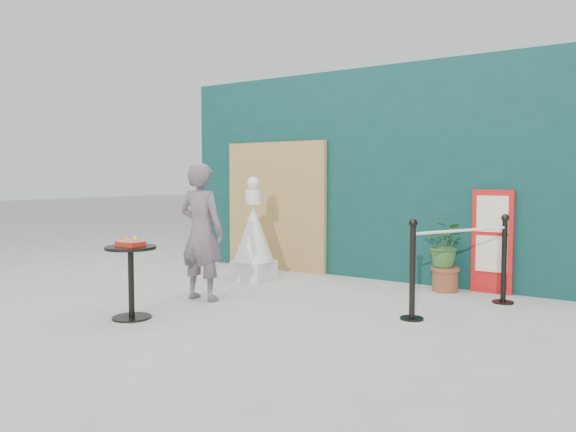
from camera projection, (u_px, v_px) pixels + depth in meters
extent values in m
plane|color=#ADAAA5|center=(222.00, 322.00, 5.66)|extent=(60.00, 60.00, 0.00)
cube|color=#0B3230|center=(362.00, 174.00, 8.16)|extent=(6.00, 0.30, 3.00)
cube|color=tan|center=(276.00, 206.00, 8.80)|extent=(1.80, 0.08, 2.00)
imported|color=slate|center=(202.00, 232.00, 6.61)|extent=(0.62, 0.43, 1.63)
cube|color=red|center=(492.00, 242.00, 7.01)|extent=(0.50, 0.06, 1.30)
cube|color=beige|center=(492.00, 214.00, 6.96)|extent=(0.38, 0.02, 0.45)
cube|color=beige|center=(491.00, 254.00, 6.99)|extent=(0.38, 0.02, 0.45)
cube|color=red|center=(491.00, 282.00, 7.01)|extent=(0.38, 0.02, 0.18)
cube|color=white|center=(254.00, 270.00, 7.98)|extent=(0.49, 0.49, 0.27)
cone|color=white|center=(254.00, 233.00, 7.94)|extent=(0.57, 0.57, 0.80)
cylinder|color=silver|center=(253.00, 197.00, 7.90)|extent=(0.23, 0.23, 0.21)
sphere|color=white|center=(253.00, 183.00, 7.89)|extent=(0.18, 0.18, 0.18)
cylinder|color=black|center=(132.00, 317.00, 5.79)|extent=(0.40, 0.40, 0.02)
cylinder|color=black|center=(131.00, 284.00, 5.76)|extent=(0.06, 0.06, 0.72)
cylinder|color=black|center=(130.00, 248.00, 5.74)|extent=(0.52, 0.52, 0.03)
cube|color=red|center=(130.00, 244.00, 5.74)|extent=(0.26, 0.19, 0.05)
cube|color=#F4203A|center=(130.00, 241.00, 5.73)|extent=(0.24, 0.17, 0.00)
cube|color=#E19E52|center=(128.00, 239.00, 5.76)|extent=(0.15, 0.14, 0.02)
cube|color=#E1C152|center=(132.00, 240.00, 5.69)|extent=(0.13, 0.13, 0.02)
cone|color=yellow|center=(135.00, 238.00, 5.76)|extent=(0.06, 0.06, 0.06)
cylinder|color=brown|center=(445.00, 281.00, 7.15)|extent=(0.32, 0.32, 0.27)
cylinder|color=brown|center=(445.00, 269.00, 7.14)|extent=(0.35, 0.35, 0.04)
imported|color=#346029|center=(446.00, 244.00, 7.12)|extent=(0.53, 0.46, 0.59)
cylinder|color=black|center=(412.00, 318.00, 5.75)|extent=(0.24, 0.24, 0.02)
cylinder|color=black|center=(412.00, 273.00, 5.72)|extent=(0.06, 0.06, 0.96)
sphere|color=black|center=(413.00, 223.00, 5.68)|extent=(0.09, 0.09, 0.09)
cylinder|color=black|center=(503.00, 302.00, 6.49)|extent=(0.24, 0.24, 0.02)
cylinder|color=black|center=(504.00, 262.00, 6.46)|extent=(0.06, 0.06, 0.96)
sphere|color=black|center=(505.00, 218.00, 6.42)|extent=(0.09, 0.09, 0.09)
cylinder|color=white|center=(462.00, 230.00, 6.06)|extent=(0.63, 1.31, 0.03)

